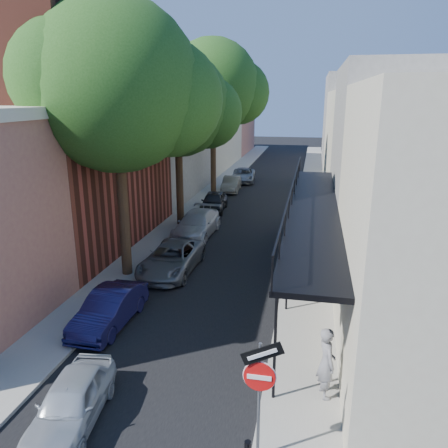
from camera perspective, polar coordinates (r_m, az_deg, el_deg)
The scene contains 17 objects.
road_surface at distance 37.67m, azimuth 5.31°, elevation 4.62°, with size 6.00×64.00×0.01m, color black.
sidewalk_left at distance 38.29m, azimuth -0.67°, elevation 4.96°, with size 2.00×64.00×0.12m, color gray.
sidewalk_right at distance 37.45m, azimuth 11.42°, elevation 4.38°, with size 2.00×64.00×0.12m, color gray.
buildings_left at distance 37.94m, azimuth -9.13°, elevation 12.10°, with size 10.10×59.10×12.00m.
buildings_right at distance 36.65m, azimuth 19.75°, elevation 10.41°, with size 9.80×55.00×10.00m.
sign_post at distance 9.52m, azimuth 4.69°, elevation -19.78°, with size 0.89×0.17×2.99m.
oak_near at distance 18.46m, azimuth -12.39°, elevation 16.75°, with size 7.48×6.80×11.42m.
oak_mid at distance 25.98m, azimuth -5.12°, elevation 15.03°, with size 6.60×6.00×10.20m.
oak_far at distance 34.73m, azimuth -0.62°, elevation 17.40°, with size 7.70×7.00×11.90m.
parked_car_a at distance 11.92m, azimuth -19.29°, elevation -21.04°, with size 1.37×3.40×1.16m, color #9AA3AB.
parked_car_b at distance 15.76m, azimuth -14.73°, elevation -10.67°, with size 1.31×3.76×1.24m, color #16143F.
parked_car_c at distance 19.77m, azimuth -6.86°, elevation -4.50°, with size 2.11×4.58×1.27m, color slate.
parked_car_d at distance 24.66m, azimuth -3.57°, elevation -0.02°, with size 1.94×4.77×1.38m, color #BCBCC0.
parked_car_e at distance 30.01m, azimuth -1.33°, elevation 2.94°, with size 1.57×3.91×1.33m, color black.
parked_car_f at distance 36.32m, azimuth 0.96°, elevation 5.23°, with size 1.31×3.76×1.24m, color gray.
parked_car_g at distance 40.53m, azimuth 2.53°, elevation 6.39°, with size 2.05×4.45×1.24m, color gray.
pedestrian at distance 12.00m, azimuth 13.23°, elevation -17.20°, with size 0.71×0.46×1.94m, color slate.
Camera 1 is at (3.98, -6.67, 7.65)m, focal length 35.00 mm.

